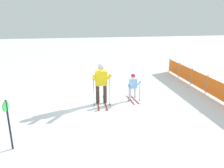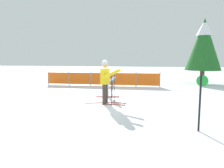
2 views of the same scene
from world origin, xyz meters
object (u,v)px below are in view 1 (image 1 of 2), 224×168
safety_fence (199,80)px  trail_marker (8,120)px  skier_adult (101,80)px  skier_child (133,85)px

safety_fence → trail_marker: bearing=-63.7°
skier_adult → safety_fence: bearing=105.4°
skier_adult → skier_child: (-0.13, 1.41, -0.35)m
skier_child → safety_fence: bearing=100.7°
skier_adult → skier_child: size_ratio=1.47×
skier_adult → skier_child: 1.46m
trail_marker → skier_adult: bearing=134.7°
skier_adult → trail_marker: (2.88, -2.90, -0.15)m
trail_marker → safety_fence: bearing=116.3°
safety_fence → trail_marker: 8.99m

